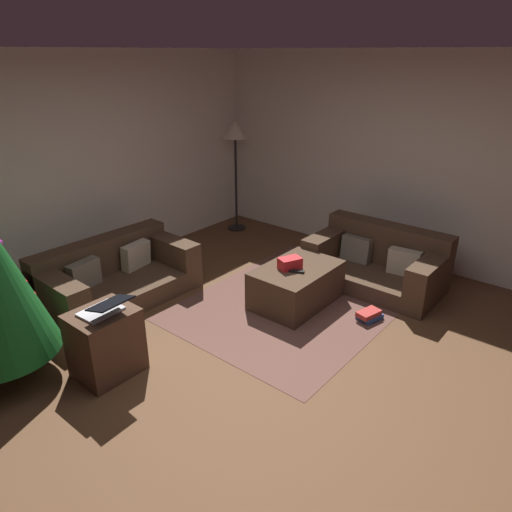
# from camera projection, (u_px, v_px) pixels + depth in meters

# --- Properties ---
(ground_plane) EXTENTS (6.40, 6.40, 0.00)m
(ground_plane) POSITION_uv_depth(u_px,v_px,m) (269.00, 378.00, 4.00)
(ground_plane) COLOR brown
(rear_partition) EXTENTS (6.40, 0.12, 2.60)m
(rear_partition) POSITION_uv_depth(u_px,v_px,m) (52.00, 172.00, 5.32)
(rear_partition) COLOR silver
(rear_partition) RESTS_ON ground_plane
(corner_partition) EXTENTS (0.12, 6.40, 2.60)m
(corner_partition) POSITION_uv_depth(u_px,v_px,m) (430.00, 164.00, 5.70)
(corner_partition) COLOR silver
(corner_partition) RESTS_ON ground_plane
(couch_left) EXTENTS (1.68, 0.93, 0.64)m
(couch_left) POSITION_uv_depth(u_px,v_px,m) (115.00, 276.00, 5.25)
(couch_left) COLOR #473323
(couch_left) RESTS_ON ground_plane
(couch_right) EXTENTS (0.86, 1.53, 0.69)m
(couch_right) POSITION_uv_depth(u_px,v_px,m) (378.00, 262.00, 5.55)
(couch_right) COLOR #473323
(couch_right) RESTS_ON ground_plane
(ottoman) EXTENTS (0.98, 0.65, 0.43)m
(ottoman) POSITION_uv_depth(u_px,v_px,m) (296.00, 285.00, 5.13)
(ottoman) COLOR #473323
(ottoman) RESTS_ON ground_plane
(gift_box) EXTENTS (0.27, 0.23, 0.12)m
(gift_box) POSITION_uv_depth(u_px,v_px,m) (290.00, 263.00, 5.00)
(gift_box) COLOR red
(gift_box) RESTS_ON ottoman
(tv_remote) EXTENTS (0.11, 0.17, 0.02)m
(tv_remote) POSITION_uv_depth(u_px,v_px,m) (297.00, 271.00, 4.93)
(tv_remote) COLOR black
(tv_remote) RESTS_ON ottoman
(side_table) EXTENTS (0.52, 0.44, 0.59)m
(side_table) POSITION_uv_depth(u_px,v_px,m) (106.00, 343.00, 3.97)
(side_table) COLOR #4C3323
(side_table) RESTS_ON ground_plane
(laptop) EXTENTS (0.35, 0.41, 0.17)m
(laptop) POSITION_uv_depth(u_px,v_px,m) (104.00, 308.00, 3.80)
(laptop) COLOR silver
(laptop) RESTS_ON side_table
(book_stack) EXTENTS (0.30, 0.23, 0.10)m
(book_stack) POSITION_uv_depth(u_px,v_px,m) (369.00, 315.00, 4.87)
(book_stack) COLOR #2D5193
(book_stack) RESTS_ON ground_plane
(corner_lamp) EXTENTS (0.36, 0.36, 1.64)m
(corner_lamp) POSITION_uv_depth(u_px,v_px,m) (235.00, 138.00, 6.84)
(corner_lamp) COLOR black
(corner_lamp) RESTS_ON ground_plane
(area_rug) EXTENTS (2.60, 2.00, 0.01)m
(area_rug) POSITION_uv_depth(u_px,v_px,m) (296.00, 302.00, 5.22)
(area_rug) COLOR brown
(area_rug) RESTS_ON ground_plane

